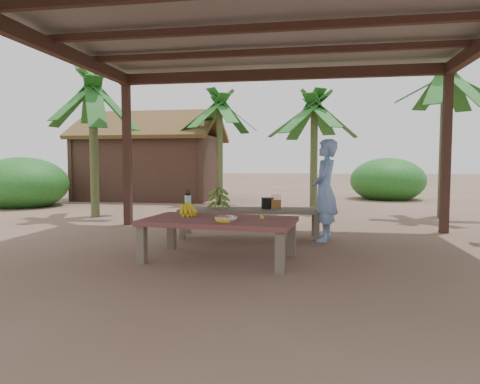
% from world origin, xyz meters
% --- Properties ---
extents(ground, '(80.00, 80.00, 0.00)m').
position_xyz_m(ground, '(0.00, 0.00, 0.00)').
color(ground, brown).
rests_on(ground, ground).
extents(pavilion, '(6.60, 5.60, 2.95)m').
position_xyz_m(pavilion, '(-0.01, -0.01, 2.78)').
color(pavilion, black).
rests_on(pavilion, ground).
extents(work_table, '(1.89, 1.17, 0.50)m').
position_xyz_m(work_table, '(-0.48, -0.23, 0.43)').
color(work_table, brown).
rests_on(work_table, ground).
extents(bench, '(2.24, 0.76, 0.45)m').
position_xyz_m(bench, '(-0.35, 1.37, 0.39)').
color(bench, brown).
rests_on(bench, ground).
extents(ripe_banana_bunch, '(0.36, 0.32, 0.19)m').
position_xyz_m(ripe_banana_bunch, '(-0.98, -0.05, 0.59)').
color(ripe_banana_bunch, yellow).
rests_on(ripe_banana_bunch, work_table).
extents(plate, '(0.27, 0.27, 0.04)m').
position_xyz_m(plate, '(-0.39, -0.30, 0.52)').
color(plate, white).
rests_on(plate, work_table).
extents(loose_banana_front, '(0.18, 0.08, 0.04)m').
position_xyz_m(loose_banana_front, '(-0.36, -0.60, 0.52)').
color(loose_banana_front, yellow).
rests_on(loose_banana_front, work_table).
extents(loose_banana_side, '(0.06, 0.15, 0.04)m').
position_xyz_m(loose_banana_side, '(0.03, -0.20, 0.52)').
color(loose_banana_side, yellow).
rests_on(loose_banana_side, work_table).
extents(water_flask, '(0.09, 0.09, 0.32)m').
position_xyz_m(water_flask, '(-0.99, 0.16, 0.63)').
color(water_flask, '#40C8B7').
rests_on(water_flask, work_table).
extents(green_banana_stalk, '(0.33, 0.33, 0.35)m').
position_xyz_m(green_banana_stalk, '(-0.84, 1.34, 0.63)').
color(green_banana_stalk, '#598C2D').
rests_on(green_banana_stalk, bench).
extents(cooking_pot, '(0.19, 0.19, 0.16)m').
position_xyz_m(cooking_pot, '(-0.07, 1.44, 0.53)').
color(cooking_pot, black).
rests_on(cooking_pot, bench).
extents(skewer_rack, '(0.19, 0.09, 0.24)m').
position_xyz_m(skewer_rack, '(0.07, 1.35, 0.57)').
color(skewer_rack, '#A57F47').
rests_on(skewer_rack, bench).
extents(woman, '(0.45, 0.61, 1.53)m').
position_xyz_m(woman, '(0.81, 1.26, 0.76)').
color(woman, '#7396D9').
rests_on(woman, ground).
extents(hut, '(4.40, 3.43, 2.85)m').
position_xyz_m(hut, '(-4.50, 8.00, 1.10)').
color(hut, black).
rests_on(hut, ground).
extents(banana_plant_ne, '(1.80, 1.80, 3.25)m').
position_xyz_m(banana_plant_ne, '(3.34, 4.35, 2.76)').
color(banana_plant_ne, '#596638').
rests_on(banana_plant_ne, ground).
extents(banana_plant_n, '(1.80, 1.80, 2.81)m').
position_xyz_m(banana_plant_n, '(0.66, 5.46, 2.33)').
color(banana_plant_n, '#596638').
rests_on(banana_plant_n, ground).
extents(banana_plant_nw, '(1.80, 1.80, 3.09)m').
position_xyz_m(banana_plant_nw, '(-1.99, 6.70, 2.60)').
color(banana_plant_nw, '#596638').
rests_on(banana_plant_nw, ground).
extents(banana_plant_w, '(1.80, 1.80, 2.96)m').
position_xyz_m(banana_plant_w, '(-3.98, 3.25, 2.48)').
color(banana_plant_w, '#596638').
rests_on(banana_plant_w, ground).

